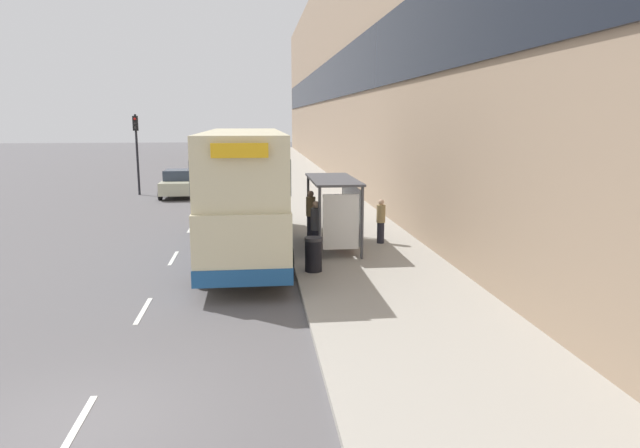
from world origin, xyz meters
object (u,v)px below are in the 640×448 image
Objects in this scene: litter_bin at (313,254)px; traffic_light_far_kerb at (136,141)px; bus_shelter at (339,200)px; pedestrian_at_shelter at (316,228)px; pedestrian_2 at (357,221)px; pedestrian_3 at (311,214)px; car_1 at (256,148)px; car_0 at (178,183)px; double_decker_bus_near at (245,190)px; pedestrian_1 at (381,221)px.

litter_bin is 21.98m from traffic_light_far_kerb.
litter_bin is at bearing -112.07° from bus_shelter.
pedestrian_2 is (1.75, 1.94, -0.14)m from pedestrian_at_shelter.
pedestrian_2 is 1.87m from pedestrian_3.
car_0 is at bearing -96.65° from car_1.
car_0 is at bearing 105.28° from double_decker_bus_near.
car_0 is 42.67m from car_1.
litter_bin is 0.21× the size of traffic_light_far_kerb.
double_decker_bus_near is 2.77× the size of car_1.
pedestrian_3 is (0.10, 2.83, -0.00)m from pedestrian_at_shelter.
pedestrian_3 is at bearing 114.24° from bus_shelter.
car_1 reaches higher than car_0.
pedestrian_at_shelter is (6.66, -16.64, 0.27)m from car_0.
pedestrian_at_shelter is 3.10m from pedestrian_1.
pedestrian_3 is (6.76, -13.80, 0.27)m from car_0.
pedestrian_1 is at bearing -16.92° from pedestrian_2.
car_0 is 19.70m from litter_bin.
pedestrian_2 is (0.82, 0.94, -0.92)m from bus_shelter.
pedestrian_at_shelter is 1.17× the size of pedestrian_2.
bus_shelter is at bearing -65.76° from pedestrian_3.
car_0 is 2.15× the size of pedestrian_3.
bus_shelter is 1.03× the size of car_1.
car_1 is at bearing 94.31° from pedestrian_1.
traffic_light_far_kerb is at bearing 121.07° from bus_shelter.
pedestrian_3 reaches higher than pedestrian_2.
pedestrian_1 is 4.70m from litter_bin.
car_1 is 3.87× the size of litter_bin.
pedestrian_1 is (9.26, -14.95, 0.16)m from car_0.
bus_shelter is 17.40m from car_0.
pedestrian_3 reaches higher than pedestrian_1.
pedestrian_1 is at bearing 121.77° from car_0.
pedestrian_1 reaches higher than pedestrian_2.
car_1 is at bearing 79.63° from traffic_light_far_kerb.
pedestrian_3 is at bearing 37.25° from double_decker_bus_near.
pedestrian_at_shelter is 2.07m from litter_bin.
bus_shelter is 1.58m from pedestrian_at_shelter.
bus_shelter is 2.02m from pedestrian_1.
pedestrian_2 is at bearing 48.06° from pedestrian_at_shelter.
double_decker_bus_near reaches higher than litter_bin.
traffic_light_far_kerb reaches higher than car_0.
double_decker_bus_near is 6.05× the size of pedestrian_3.
car_0 is 2.51× the size of pedestrian_2.
double_decker_bus_near reaches higher than bus_shelter.
pedestrian_at_shelter is 1.77× the size of litter_bin.
litter_bin is at bearing -117.33° from pedestrian_2.
double_decker_bus_near is at bearing 105.28° from car_0.
pedestrian_1 is at bearing 51.84° from litter_bin.
pedestrian_2 is at bearing 48.82° from bus_shelter.
car_1 is 2.18× the size of pedestrian_at_shelter.
litter_bin is at bearing -98.39° from pedestrian_at_shelter.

